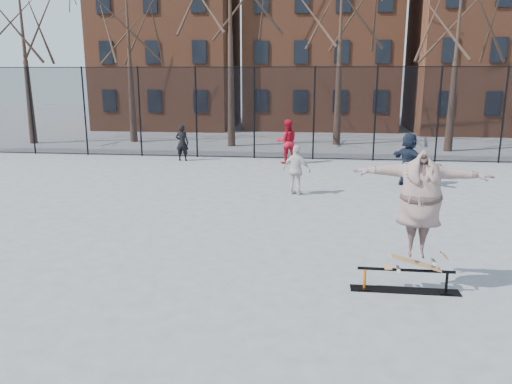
# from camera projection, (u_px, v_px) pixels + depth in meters

# --- Properties ---
(ground) EXTENTS (100.00, 100.00, 0.00)m
(ground) POSITION_uv_depth(u_px,v_px,m) (243.00, 270.00, 9.56)
(ground) COLOR slate
(skate_rail) EXTENTS (1.86, 0.28, 0.41)m
(skate_rail) POSITION_uv_depth(u_px,v_px,m) (405.00, 282.00, 8.60)
(skate_rail) COLOR black
(skate_rail) RESTS_ON ground
(skateboard) EXTENTS (0.93, 0.22, 0.11)m
(skateboard) POSITION_uv_depth(u_px,v_px,m) (415.00, 266.00, 8.52)
(skateboard) COLOR #A57842
(skateboard) RESTS_ON skate_rail
(skater) EXTENTS (2.28, 0.82, 1.82)m
(skater) POSITION_uv_depth(u_px,v_px,m) (420.00, 212.00, 8.29)
(skater) COLOR #493586
(skater) RESTS_ON skateboard
(bystander_black) EXTENTS (0.58, 0.39, 1.55)m
(bystander_black) POSITION_uv_depth(u_px,v_px,m) (182.00, 143.00, 21.48)
(bystander_black) COLOR black
(bystander_black) RESTS_ON ground
(bystander_red) EXTENTS (1.03, 0.88, 1.83)m
(bystander_red) POSITION_uv_depth(u_px,v_px,m) (287.00, 142.00, 20.80)
(bystander_red) COLOR #B61022
(bystander_red) RESTS_ON ground
(bystander_white) EXTENTS (0.98, 0.67, 1.55)m
(bystander_white) POSITION_uv_depth(u_px,v_px,m) (296.00, 170.00, 15.38)
(bystander_white) COLOR silver
(bystander_white) RESTS_ON ground
(bystander_navy) EXTENTS (1.40, 1.65, 1.79)m
(bystander_navy) POSITION_uv_depth(u_px,v_px,m) (409.00, 160.00, 16.57)
(bystander_navy) COLOR #171F2F
(bystander_navy) RESTS_ON ground
(fence) EXTENTS (34.03, 0.07, 4.00)m
(fence) POSITION_uv_depth(u_px,v_px,m) (286.00, 112.00, 21.64)
(fence) COLOR black
(fence) RESTS_ON ground
(rowhouses) EXTENTS (29.00, 7.00, 13.00)m
(rowhouses) POSITION_uv_depth(u_px,v_px,m) (310.00, 37.00, 33.19)
(rowhouses) COLOR brown
(rowhouses) RESTS_ON ground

